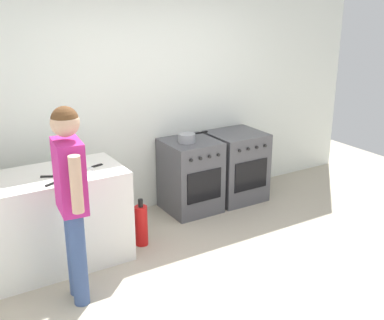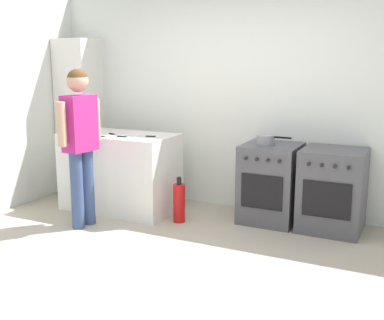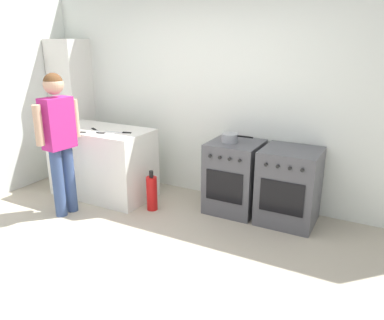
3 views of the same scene
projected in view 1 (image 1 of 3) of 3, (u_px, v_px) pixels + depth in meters
name	position (u px, v px, depth m)	size (l,w,h in m)	color
ground_plane	(248.00, 281.00, 4.30)	(8.00, 8.00, 0.00)	#ADA38E
back_wall	(147.00, 100.00, 5.46)	(6.00, 0.10, 2.60)	silver
counter_unit	(55.00, 219.00, 4.47)	(1.30, 0.70, 0.90)	silver
oven_left	(190.00, 176.00, 5.61)	(0.59, 0.62, 0.85)	#4C4C51
oven_right	(236.00, 166.00, 5.94)	(0.62, 0.62, 0.85)	#4C4C51
pot	(187.00, 138.00, 5.41)	(0.37, 0.19, 0.10)	gray
knife_utility	(81.00, 175.00, 4.29)	(0.25, 0.09, 0.01)	silver
knife_bread	(88.00, 168.00, 4.44)	(0.35, 0.12, 0.01)	silver
knife_paring	(54.00, 183.00, 4.10)	(0.20, 0.11, 0.01)	silver
knife_chef	(57.00, 176.00, 4.25)	(0.29, 0.17, 0.01)	silver
person	(71.00, 189.00, 3.75)	(0.24, 0.57, 1.65)	#384C7A
fire_extinguisher	(141.00, 225.00, 4.87)	(0.13, 0.13, 0.50)	red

